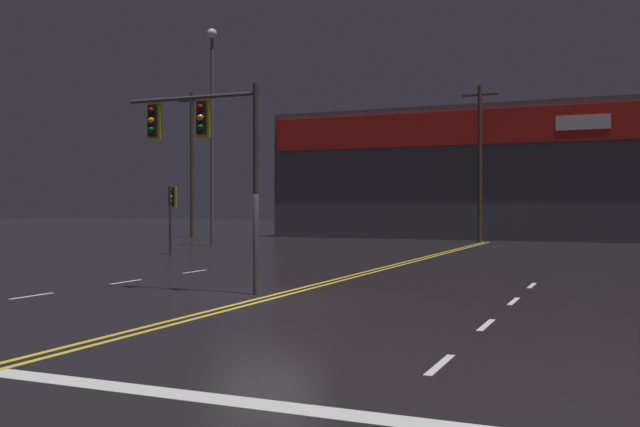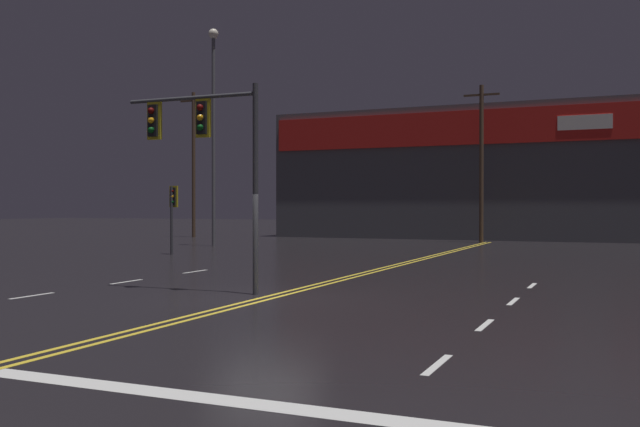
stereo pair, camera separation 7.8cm
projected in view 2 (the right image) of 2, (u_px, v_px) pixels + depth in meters
ground_plane at (265, 299)px, 16.93m from camera, size 200.00×200.00×0.00m
road_markings at (276, 311)px, 14.90m from camera, size 16.34×60.00×0.01m
traffic_signal_median at (201, 137)px, 18.29m from camera, size 3.86×0.36×5.26m
traffic_signal_corner_northwest at (173, 204)px, 32.86m from camera, size 0.42×0.36×3.17m
streetlight_median_approach at (213, 112)px, 39.95m from camera, size 0.56×0.56×12.20m
building_backdrop at (506, 175)px, 50.81m from camera, size 31.68×10.23×9.01m
utility_pole_row at (492, 155)px, 43.65m from camera, size 45.75×0.26×10.74m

